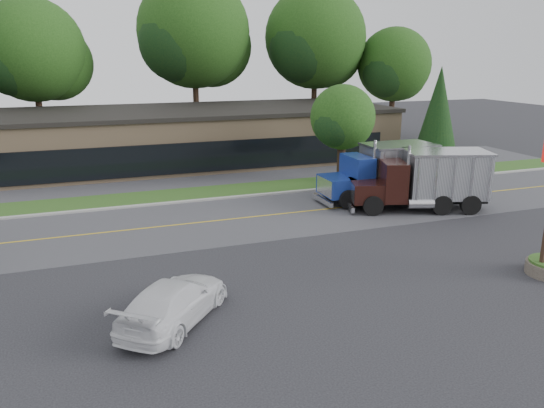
% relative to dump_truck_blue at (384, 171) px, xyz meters
% --- Properties ---
extents(ground, '(140.00, 140.00, 0.00)m').
position_rel_dump_truck_blue_xyz_m(ground, '(-10.19, -9.80, -1.80)').
color(ground, '#39393E').
rests_on(ground, ground).
extents(road, '(60.00, 8.00, 0.02)m').
position_rel_dump_truck_blue_xyz_m(road, '(-10.19, -0.80, -1.80)').
color(road, '#5D5D62').
rests_on(road, ground).
extents(center_line, '(60.00, 0.12, 0.01)m').
position_rel_dump_truck_blue_xyz_m(center_line, '(-10.19, -0.80, -1.80)').
color(center_line, gold).
rests_on(center_line, ground).
extents(curb, '(60.00, 0.30, 0.12)m').
position_rel_dump_truck_blue_xyz_m(curb, '(-10.19, 3.40, -1.80)').
color(curb, '#9E9E99').
rests_on(curb, ground).
extents(grass_verge, '(60.00, 3.40, 0.03)m').
position_rel_dump_truck_blue_xyz_m(grass_verge, '(-10.19, 5.20, -1.80)').
color(grass_verge, '#28541D').
rests_on(grass_verge, ground).
extents(far_parking, '(60.00, 7.00, 0.02)m').
position_rel_dump_truck_blue_xyz_m(far_parking, '(-10.19, 10.20, -1.80)').
color(far_parking, '#5D5D62').
rests_on(far_parking, ground).
extents(strip_mall, '(32.00, 12.00, 4.00)m').
position_rel_dump_truck_blue_xyz_m(strip_mall, '(-8.19, 16.20, 0.20)').
color(strip_mall, tan).
rests_on(strip_mall, ground).
extents(tree_far_b, '(9.32, 8.78, 13.30)m').
position_rel_dump_truck_blue_xyz_m(tree_far_b, '(-20.05, 24.32, 6.69)').
color(tree_far_b, '#382619').
rests_on(tree_far_b, ground).
extents(tree_far_c, '(11.12, 10.47, 15.86)m').
position_rel_dump_truck_blue_xyz_m(tree_far_c, '(-6.02, 24.34, 8.33)').
color(tree_far_c, '#382619').
rests_on(tree_far_c, ground).
extents(tree_far_d, '(10.63, 10.01, 15.17)m').
position_rel_dump_truck_blue_xyz_m(tree_far_d, '(5.97, 23.33, 7.88)').
color(tree_far_d, '#382619').
rests_on(tree_far_d, ground).
extents(tree_far_e, '(7.91, 7.45, 11.29)m').
position_rel_dump_truck_blue_xyz_m(tree_far_e, '(13.93, 21.30, 5.40)').
color(tree_far_e, '#382619').
rests_on(tree_far_e, ground).
extents(evergreen_right, '(3.40, 3.40, 7.73)m').
position_rel_dump_truck_blue_xyz_m(evergreen_right, '(9.81, 8.20, 2.44)').
color(evergreen_right, '#382619').
rests_on(evergreen_right, ground).
extents(tree_verge, '(4.67, 4.39, 6.66)m').
position_rel_dump_truck_blue_xyz_m(tree_verge, '(-0.12, 5.26, 2.44)').
color(tree_verge, '#382619').
rests_on(tree_verge, ground).
extents(dump_truck_blue, '(7.10, 2.69, 3.36)m').
position_rel_dump_truck_blue_xyz_m(dump_truck_blue, '(0.00, 0.00, 0.00)').
color(dump_truck_blue, black).
rests_on(dump_truck_blue, ground).
extents(dump_truck_maroon, '(7.97, 4.72, 3.36)m').
position_rel_dump_truck_blue_xyz_m(dump_truck_maroon, '(1.15, -2.69, 0.00)').
color(dump_truck_maroon, black).
rests_on(dump_truck_maroon, ground).
extents(rally_car, '(4.73, 5.12, 1.44)m').
position_rel_dump_truck_blue_xyz_m(rally_car, '(-14.59, -11.05, -1.08)').
color(rally_car, silver).
rests_on(rally_car, ground).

